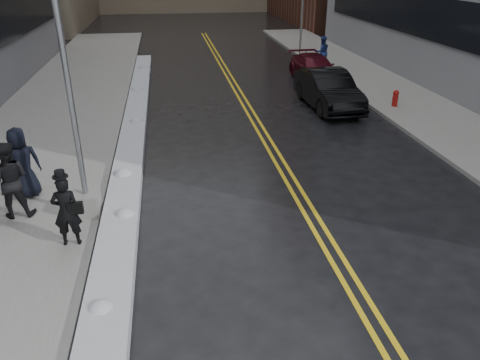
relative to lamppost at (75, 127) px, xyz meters
name	(u,v)px	position (x,y,z in m)	size (l,w,h in m)	color
ground	(224,250)	(3.30, -2.00, -2.53)	(160.00, 160.00, 0.00)	black
sidewalk_west	(53,124)	(-2.45, 8.00, -2.46)	(5.50, 50.00, 0.15)	gray
sidewalk_east	(415,107)	(13.30, 8.00, -2.46)	(4.00, 50.00, 0.15)	gray
lane_line_left	(249,116)	(5.65, 8.00, -2.53)	(0.12, 50.00, 0.01)	gold
lane_line_right	(256,116)	(5.95, 8.00, -2.53)	(0.12, 50.00, 0.01)	gold
snow_ridge	(133,134)	(0.85, 6.00, -2.36)	(0.90, 30.00, 0.34)	silver
lamppost	(75,127)	(0.00, 0.00, 0.00)	(0.65, 0.65, 7.62)	gray
fire_hydrant	(395,97)	(12.30, 8.00, -1.98)	(0.26, 0.26, 0.73)	maroon
traffic_signal	(303,3)	(11.80, 22.00, 0.87)	(0.16, 0.20, 6.00)	gray
pedestrian_fedora	(66,211)	(-0.20, -1.39, -1.53)	(0.62, 0.41, 1.71)	black
pedestrian_b	(9,180)	(-1.83, 0.21, -1.38)	(0.98, 0.76, 2.01)	black
pedestrian_c	(22,163)	(-1.81, 1.31, -1.39)	(0.97, 0.63, 1.99)	black
pedestrian_east	(322,52)	(11.52, 16.28, -1.45)	(0.91, 0.71, 1.87)	navy
car_black	(328,89)	(9.39, 8.74, -1.70)	(1.76, 5.06, 1.67)	black
car_maroon	(314,68)	(10.35, 13.91, -1.85)	(1.90, 4.68, 1.36)	#490B18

